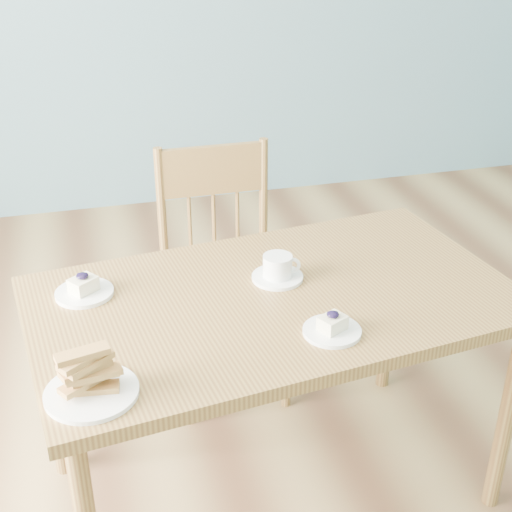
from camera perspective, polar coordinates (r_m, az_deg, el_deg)
room at (r=1.50m, az=7.32°, el=16.05°), size 5.01×5.01×2.71m
dining_table at (r=1.92m, az=1.42°, el=-4.87°), size 1.35×0.88×0.68m
dining_chair at (r=2.47m, az=-2.64°, el=-1.44°), size 0.40×0.38×0.88m
cheesecake_plate_near at (r=1.73m, az=6.11°, el=-5.72°), size 0.14×0.14×0.06m
cheesecake_plate_far at (r=1.93m, az=-13.60°, el=-2.61°), size 0.15×0.15×0.06m
coffee_cup at (r=1.95m, az=1.77°, el=-1.06°), size 0.14×0.14×0.07m
biscotti_plate at (r=1.56m, az=-13.15°, el=-9.54°), size 0.20×0.20×0.12m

